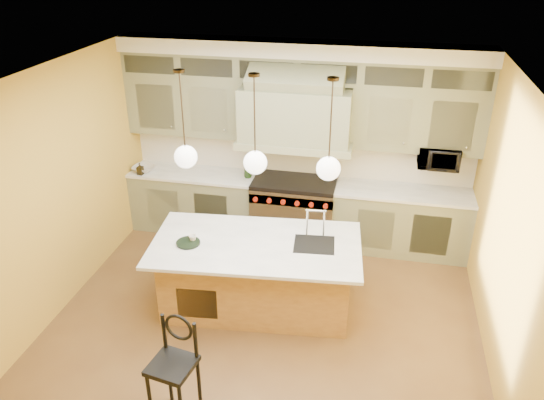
% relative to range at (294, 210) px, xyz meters
% --- Properties ---
extents(floor, '(5.00, 5.00, 0.00)m').
position_rel_range_xyz_m(floor, '(0.00, -2.14, -0.49)').
color(floor, brown).
rests_on(floor, ground).
extents(ceiling, '(5.00, 5.00, 0.00)m').
position_rel_range_xyz_m(ceiling, '(0.00, -2.14, 2.41)').
color(ceiling, white).
rests_on(ceiling, wall_back).
extents(wall_back, '(5.00, 0.00, 5.00)m').
position_rel_range_xyz_m(wall_back, '(0.00, 0.36, 0.96)').
color(wall_back, gold).
rests_on(wall_back, ground).
extents(wall_left, '(0.00, 5.00, 5.00)m').
position_rel_range_xyz_m(wall_left, '(-2.50, -2.14, 0.96)').
color(wall_left, gold).
rests_on(wall_left, ground).
extents(wall_right, '(0.00, 5.00, 5.00)m').
position_rel_range_xyz_m(wall_right, '(2.50, -2.14, 0.96)').
color(wall_right, gold).
rests_on(wall_right, ground).
extents(back_cabinetry, '(5.00, 0.77, 2.90)m').
position_rel_range_xyz_m(back_cabinetry, '(0.00, 0.09, 0.94)').
color(back_cabinetry, gray).
rests_on(back_cabinetry, floor).
extents(range, '(1.20, 0.74, 0.96)m').
position_rel_range_xyz_m(range, '(0.00, 0.00, 0.00)').
color(range, silver).
rests_on(range, floor).
extents(kitchen_island, '(2.55, 1.52, 1.35)m').
position_rel_range_xyz_m(kitchen_island, '(-0.16, -1.70, -0.01)').
color(kitchen_island, olive).
rests_on(kitchen_island, floor).
extents(counter_stool, '(0.45, 0.45, 1.11)m').
position_rel_range_xyz_m(counter_stool, '(-0.50, -3.51, 0.15)').
color(counter_stool, black).
rests_on(counter_stool, floor).
extents(microwave, '(0.54, 0.37, 0.30)m').
position_rel_range_xyz_m(microwave, '(1.95, 0.11, 0.96)').
color(microwave, black).
rests_on(microwave, back_cabinetry).
extents(oil_bottle_a, '(0.12, 0.12, 0.30)m').
position_rel_range_xyz_m(oil_bottle_a, '(-0.70, 0.01, 0.60)').
color(oil_bottle_a, black).
rests_on(oil_bottle_a, back_cabinetry).
extents(oil_bottle_b, '(0.09, 0.09, 0.18)m').
position_rel_range_xyz_m(oil_bottle_b, '(-2.29, -0.22, 0.55)').
color(oil_bottle_b, black).
rests_on(oil_bottle_b, back_cabinetry).
extents(fruit_bowl, '(0.34, 0.34, 0.08)m').
position_rel_range_xyz_m(fruit_bowl, '(-2.30, -0.09, 0.49)').
color(fruit_bowl, beige).
rests_on(fruit_bowl, back_cabinetry).
extents(cup, '(0.09, 0.09, 0.08)m').
position_rel_range_xyz_m(cup, '(-0.89, -1.86, 0.48)').
color(cup, white).
rests_on(cup, kitchen_island).
extents(pendant_left, '(0.26, 0.26, 1.11)m').
position_rel_range_xyz_m(pendant_left, '(-0.96, -1.69, 1.46)').
color(pendant_left, '#2D2319').
rests_on(pendant_left, ceiling).
extents(pendant_center, '(0.26, 0.26, 1.11)m').
position_rel_range_xyz_m(pendant_center, '(-0.16, -1.69, 1.46)').
color(pendant_center, '#2D2319').
rests_on(pendant_center, ceiling).
extents(pendant_right, '(0.26, 0.26, 1.11)m').
position_rel_range_xyz_m(pendant_right, '(0.64, -1.69, 1.46)').
color(pendant_right, '#2D2319').
rests_on(pendant_right, ceiling).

